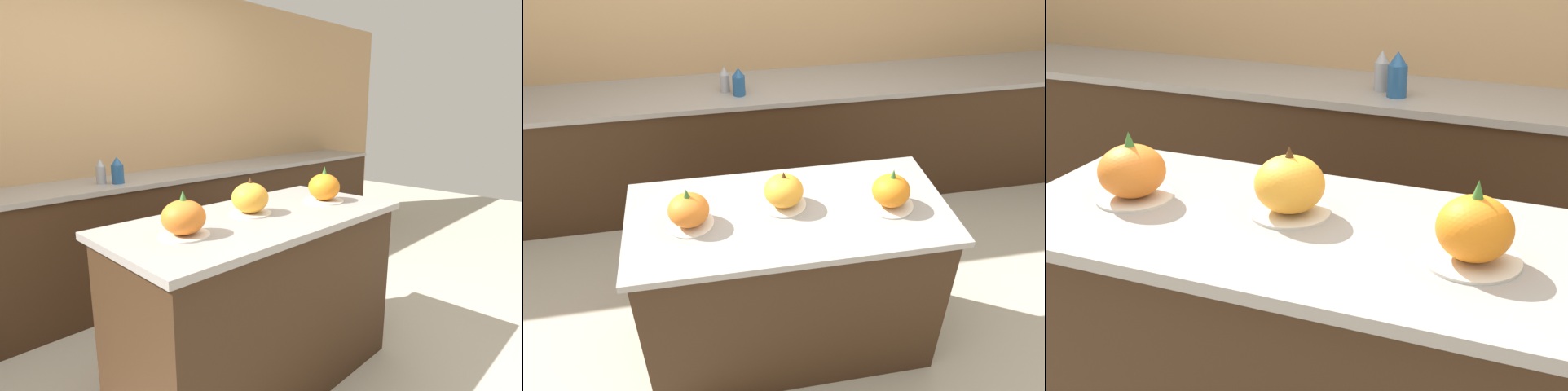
# 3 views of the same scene
# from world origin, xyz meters

# --- Properties ---
(ground_plane) EXTENTS (12.00, 12.00, 0.00)m
(ground_plane) POSITION_xyz_m (0.00, 0.00, 0.00)
(ground_plane) COLOR #BCB29E
(wall_back) EXTENTS (8.00, 0.06, 2.50)m
(wall_back) POSITION_xyz_m (0.00, 1.79, 1.25)
(wall_back) COLOR tan
(wall_back) RESTS_ON ground_plane
(kitchen_island) EXTENTS (1.54, 0.73, 0.93)m
(kitchen_island) POSITION_xyz_m (0.00, 0.00, 0.47)
(kitchen_island) COLOR #382314
(kitchen_island) RESTS_ON ground_plane
(back_counter) EXTENTS (6.00, 0.60, 0.93)m
(back_counter) POSITION_xyz_m (0.00, 1.46, 0.47)
(back_counter) COLOR #382314
(back_counter) RESTS_ON ground_plane
(pumpkin_cake_left) EXTENTS (0.22, 0.22, 0.20)m
(pumpkin_cake_left) POSITION_xyz_m (-0.46, -0.01, 1.01)
(pumpkin_cake_left) COLOR silver
(pumpkin_cake_left) RESTS_ON kitchen_island
(pumpkin_cake_center) EXTENTS (0.22, 0.22, 0.19)m
(pumpkin_cake_center) POSITION_xyz_m (-0.02, 0.05, 1.01)
(pumpkin_cake_center) COLOR silver
(pumpkin_cake_center) RESTS_ON kitchen_island
(pumpkin_cake_right) EXTENTS (0.23, 0.23, 0.20)m
(pumpkin_cake_right) POSITION_xyz_m (0.49, -0.04, 1.01)
(pumpkin_cake_right) COLOR silver
(pumpkin_cake_right) RESTS_ON kitchen_island
(bottle_tall) EXTENTS (0.09, 0.09, 0.19)m
(bottle_tall) POSITION_xyz_m (-0.09, 1.35, 1.02)
(bottle_tall) COLOR #235184
(bottle_tall) RESTS_ON back_counter
(bottle_short) EXTENTS (0.07, 0.07, 0.18)m
(bottle_short) POSITION_xyz_m (-0.18, 1.42, 1.02)
(bottle_short) COLOR #99999E
(bottle_short) RESTS_ON back_counter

